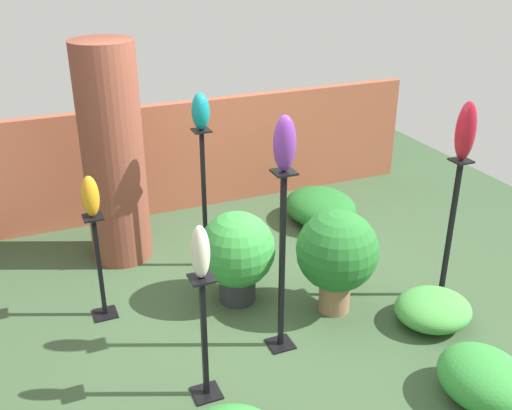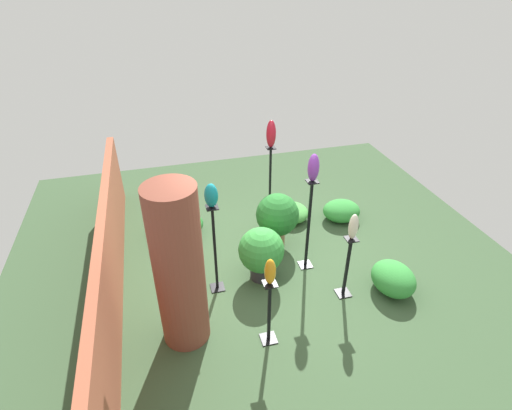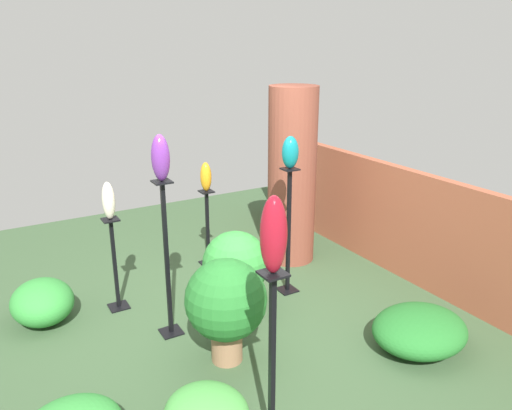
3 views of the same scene
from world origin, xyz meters
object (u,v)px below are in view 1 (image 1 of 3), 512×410
object	(u,v)px
art_vase_ruby	(466,131)
potted_plant_front_left	(237,252)
pedestal_violet	(282,270)
brick_pillar	(113,156)
pedestal_ivory	(204,344)
art_vase_violet	(285,143)
pedestal_teal	(204,206)
pedestal_ruby	(449,236)
pedestal_amber	(100,272)
art_vase_ivory	(200,252)
art_vase_teal	(201,111)
art_vase_amber	(90,196)
potted_plant_mid_left	(337,253)

from	to	relation	value
art_vase_ruby	potted_plant_front_left	bearing A→B (deg)	159.39
pedestal_violet	brick_pillar	bearing A→B (deg)	113.91
pedestal_violet	pedestal_ivory	size ratio (longest dim) A/B	1.53
art_vase_ruby	art_vase_violet	bearing A→B (deg)	-176.89
pedestal_teal	potted_plant_front_left	bearing A→B (deg)	-84.61
pedestal_violet	art_vase_ruby	size ratio (longest dim) A/B	3.04
pedestal_ruby	art_vase_violet	size ratio (longest dim) A/B	3.22
pedestal_teal	brick_pillar	bearing A→B (deg)	144.03
pedestal_ruby	pedestal_ivory	distance (m)	2.45
pedestal_amber	pedestal_teal	distance (m)	1.21
pedestal_ivory	art_vase_ivory	xyz separation A→B (m)	(0.00, 0.00, 0.73)
pedestal_violet	art_vase_teal	world-z (taller)	art_vase_teal
brick_pillar	pedestal_ivory	size ratio (longest dim) A/B	2.20
brick_pillar	pedestal_teal	size ratio (longest dim) A/B	1.54
brick_pillar	pedestal_ivory	xyz separation A→B (m)	(0.14, -2.27, -0.64)
art_vase_violet	potted_plant_front_left	size ratio (longest dim) A/B	0.48
pedestal_amber	art_vase_amber	distance (m)	0.70
pedestal_amber	pedestal_ruby	xyz separation A→B (m)	(2.91, -0.88, 0.18)
pedestal_violet	pedestal_ruby	bearing A→B (deg)	3.11
pedestal_amber	art_vase_violet	distance (m)	2.03
art_vase_ruby	art_vase_violet	xyz separation A→B (m)	(-1.68, -0.09, 0.15)
art_vase_violet	potted_plant_front_left	distance (m)	1.45
brick_pillar	potted_plant_mid_left	size ratio (longest dim) A/B	2.30
pedestal_teal	art_vase_ruby	distance (m)	2.44
pedestal_ruby	art_vase_ruby	xyz separation A→B (m)	(0.00, 0.00, 0.96)
pedestal_ruby	pedestal_violet	size ratio (longest dim) A/B	0.87
pedestal_violet	art_vase_ruby	xyz separation A→B (m)	(1.68, 0.09, 0.87)
pedestal_amber	pedestal_ruby	world-z (taller)	pedestal_ruby
art_vase_ivory	pedestal_amber	bearing A→B (deg)	111.46
potted_plant_mid_left	pedestal_amber	bearing A→B (deg)	159.56
pedestal_amber	art_vase_teal	world-z (taller)	art_vase_teal
pedestal_violet	art_vase_amber	size ratio (longest dim) A/B	4.31
art_vase_ruby	art_vase_ivory	bearing A→B (deg)	-170.70
brick_pillar	pedestal_ruby	world-z (taller)	brick_pillar
pedestal_violet	art_vase_amber	bearing A→B (deg)	141.69
art_vase_ruby	potted_plant_front_left	world-z (taller)	art_vase_ruby
pedestal_ruby	pedestal_violet	distance (m)	1.68
art_vase_violet	art_vase_ruby	bearing A→B (deg)	3.11
art_vase_amber	art_vase_violet	size ratio (longest dim) A/B	0.86
art_vase_ruby	potted_plant_mid_left	xyz separation A→B (m)	(-1.03, 0.18, -1.01)
potted_plant_mid_left	pedestal_violet	bearing A→B (deg)	-157.11
pedestal_amber	art_vase_ivory	world-z (taller)	art_vase_ivory
pedestal_violet	pedestal_ivory	distance (m)	0.83
pedestal_amber	pedestal_violet	xyz separation A→B (m)	(1.23, -0.98, 0.27)
pedestal_ivory	art_vase_amber	world-z (taller)	art_vase_amber
pedestal_ruby	potted_plant_mid_left	distance (m)	1.04
pedestal_ivory	potted_plant_mid_left	bearing A→B (deg)	22.68
pedestal_teal	pedestal_ivory	size ratio (longest dim) A/B	1.43
brick_pillar	potted_plant_front_left	world-z (taller)	brick_pillar
brick_pillar	art_vase_ruby	world-z (taller)	brick_pillar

